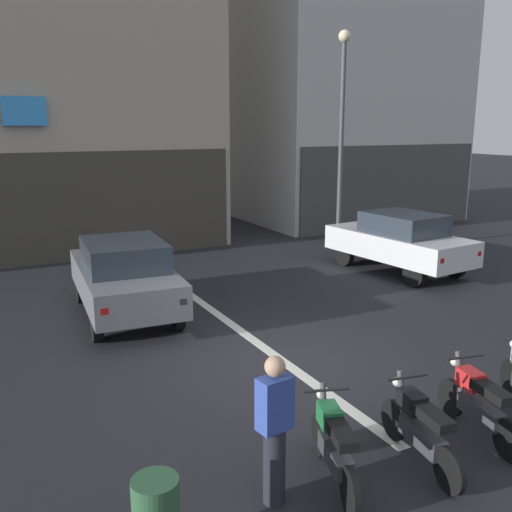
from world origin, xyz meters
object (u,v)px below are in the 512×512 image
Objects in this scene: car_white_parked_kerbside at (400,240)px; car_grey_crossing_near at (124,275)px; motorcycle_red_row_centre at (478,403)px; street_lamp at (342,122)px; motorcycle_green_row_leftmost at (334,444)px; person_by_motorcycles at (275,429)px; motorcycle_black_row_left_mid at (420,428)px.

car_grey_crossing_near is at bearing -178.46° from car_white_parked_kerbside.
car_grey_crossing_near is at bearing 112.35° from motorcycle_red_row_centre.
street_lamp reaches higher than car_grey_crossing_near.
motorcycle_green_row_leftmost is (-7.04, -6.97, -0.43)m from car_white_parked_kerbside.
car_white_parked_kerbside is 8.53m from motorcycle_red_row_centre.
car_grey_crossing_near is 6.80m from motorcycle_green_row_leftmost.
car_grey_crossing_near reaches higher than motorcycle_red_row_centre.
person_by_motorcycles reaches higher than car_grey_crossing_near.
person_by_motorcycles is (-7.82, -6.98, -0.03)m from car_white_parked_kerbside.
car_white_parked_kerbside is 2.64× the size of motorcycle_green_row_leftmost.
motorcycle_green_row_leftmost is at bearing 170.86° from motorcycle_black_row_left_mid.
motorcycle_black_row_left_mid is (-5.93, -7.14, -0.43)m from car_white_parked_kerbside.
street_lamp is (-0.22, 2.54, 3.16)m from car_white_parked_kerbside.
motorcycle_red_row_centre is (1.11, 0.12, 0.00)m from motorcycle_black_row_left_mid.
street_lamp is 11.80m from motorcycle_black_row_left_mid.
car_grey_crossing_near reaches higher than motorcycle_green_row_leftmost.
car_grey_crossing_near reaches higher than motorcycle_black_row_left_mid.
street_lamp reaches higher than motorcycle_red_row_centre.
car_grey_crossing_near is 2.55× the size of motorcycle_red_row_centre.
person_by_motorcycles is (-7.59, -9.52, -3.19)m from street_lamp.
car_white_parked_kerbside is (7.63, 0.21, 0.00)m from car_grey_crossing_near.
motorcycle_green_row_leftmost is (0.59, -6.76, -0.43)m from car_grey_crossing_near.
person_by_motorcycles reaches higher than car_white_parked_kerbside.
car_white_parked_kerbside is 0.64× the size of street_lamp.
person_by_motorcycles is at bearing -138.23° from car_white_parked_kerbside.
car_white_parked_kerbside is 9.91m from motorcycle_green_row_leftmost.
motorcycle_black_row_left_mid is at bearing -129.71° from car_white_parked_kerbside.
car_grey_crossing_near is 7.63m from car_white_parked_kerbside.
street_lamp is at bearing 64.32° from motorcycle_red_row_centre.
person_by_motorcycles is at bearing -91.60° from car_grey_crossing_near.
car_white_parked_kerbside is at bearing 1.54° from car_grey_crossing_near.
motorcycle_red_row_centre is at bearing -1.55° from motorcycle_green_row_leftmost.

